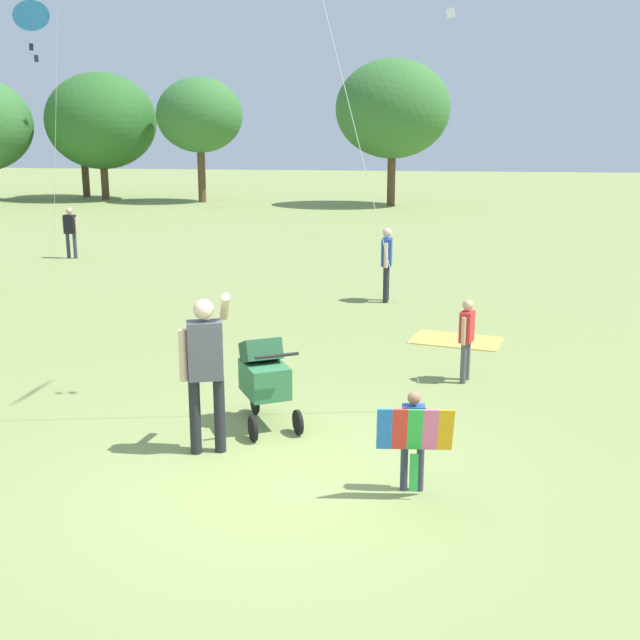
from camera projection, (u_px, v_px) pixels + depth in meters
ground_plane at (277, 479)px, 7.59m from camera, size 120.00×120.00×0.00m
treeline_distant at (146, 119)px, 36.38m from camera, size 24.66×6.65×6.36m
child_with_butterfly_kite at (414, 433)px, 7.17m from camera, size 0.70×0.37×0.98m
person_adult_flyer at (205, 361)px, 7.99m from camera, size 0.54×0.61×1.72m
stroller at (264, 374)px, 8.83m from camera, size 0.85×1.08×1.03m
kite_orange_delta at (31, 18)px, 15.85m from camera, size 2.24×2.82×5.86m
person_red_shirt at (70, 229)px, 20.51m from camera, size 0.43×0.21×1.33m
person_sitting_far at (387, 258)px, 15.26m from camera, size 0.20×0.47×1.46m
person_couple_left at (467, 334)px, 10.38m from camera, size 0.22×0.35×1.13m
picnic_blanket at (456, 340)px, 12.56m from camera, size 1.55×1.17×0.02m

